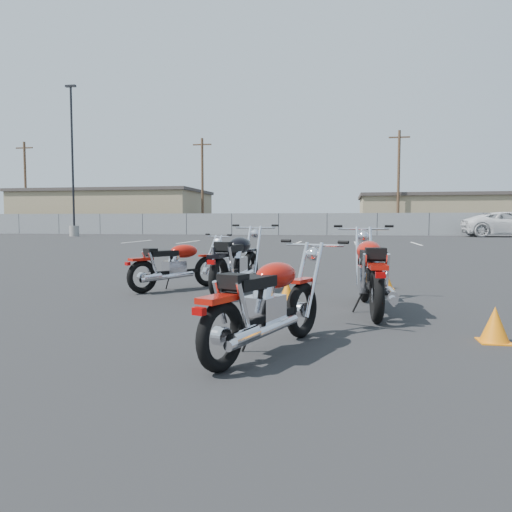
% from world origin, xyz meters
% --- Properties ---
extents(ground, '(120.00, 120.00, 0.00)m').
position_xyz_m(ground, '(0.00, 0.00, 0.00)').
color(ground, black).
rests_on(ground, ground).
extents(motorcycle_front_red, '(1.42, 1.69, 0.92)m').
position_xyz_m(motorcycle_front_red, '(-1.32, 1.59, 0.42)').
color(motorcycle_front_red, black).
rests_on(motorcycle_front_red, ground).
extents(motorcycle_second_black, '(0.85, 2.21, 1.08)m').
position_xyz_m(motorcycle_second_black, '(-0.26, 1.40, 0.49)').
color(motorcycle_second_black, black).
rests_on(motorcycle_second_black, ground).
extents(motorcycle_third_red, '(0.86, 2.22, 1.08)m').
position_xyz_m(motorcycle_third_red, '(1.76, 0.12, 0.49)').
color(motorcycle_third_red, black).
rests_on(motorcycle_third_red, ground).
extents(motorcycle_rear_red, '(1.11, 1.90, 0.95)m').
position_xyz_m(motorcycle_rear_red, '(0.77, -2.07, 0.43)').
color(motorcycle_rear_red, black).
rests_on(motorcycle_rear_red, ground).
extents(training_cone_near, '(0.29, 0.29, 0.35)m').
position_xyz_m(training_cone_near, '(2.10, 2.35, 0.17)').
color(training_cone_near, orange).
rests_on(training_cone_near, ground).
extents(training_cone_far, '(0.28, 0.28, 0.34)m').
position_xyz_m(training_cone_far, '(2.82, -1.32, 0.17)').
color(training_cone_far, orange).
rests_on(training_cone_far, ground).
extents(training_cone_extra, '(0.23, 0.23, 0.28)m').
position_xyz_m(training_cone_extra, '(0.61, 0.91, 0.14)').
color(training_cone_extra, orange).
rests_on(training_cone_extra, ground).
extents(light_pole_west, '(0.80, 0.70, 11.20)m').
position_xyz_m(light_pole_west, '(-18.68, 28.39, 2.99)').
color(light_pole_west, gray).
rests_on(light_pole_west, ground).
extents(chainlink_fence, '(80.06, 0.06, 1.80)m').
position_xyz_m(chainlink_fence, '(-0.00, 35.00, 0.90)').
color(chainlink_fence, slate).
rests_on(chainlink_fence, ground).
extents(tan_building_west, '(18.40, 10.40, 4.30)m').
position_xyz_m(tan_building_west, '(-22.00, 42.00, 2.16)').
color(tan_building_west, '#90805D').
rests_on(tan_building_west, ground).
extents(tan_building_east, '(14.40, 9.40, 3.70)m').
position_xyz_m(tan_building_east, '(10.00, 44.00, 1.86)').
color(tan_building_east, '#90805D').
rests_on(tan_building_east, ground).
extents(utility_pole_a, '(1.80, 0.24, 9.00)m').
position_xyz_m(utility_pole_a, '(-30.00, 39.00, 4.69)').
color(utility_pole_a, '#442F1F').
rests_on(utility_pole_a, ground).
extents(utility_pole_b, '(1.80, 0.24, 9.00)m').
position_xyz_m(utility_pole_b, '(-12.00, 40.00, 4.69)').
color(utility_pole_b, '#442F1F').
rests_on(utility_pole_b, ground).
extents(utility_pole_c, '(1.80, 0.24, 9.00)m').
position_xyz_m(utility_pole_c, '(6.00, 39.00, 4.69)').
color(utility_pole_c, '#442F1F').
rests_on(utility_pole_c, ground).
extents(parking_line_stripes, '(15.12, 4.00, 0.01)m').
position_xyz_m(parking_line_stripes, '(-2.50, 20.00, 0.00)').
color(parking_line_stripes, silver).
rests_on(parking_line_stripes, ground).
extents(white_van, '(3.02, 7.55, 2.87)m').
position_xyz_m(white_van, '(13.27, 32.65, 1.43)').
color(white_van, white).
rests_on(white_van, ground).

